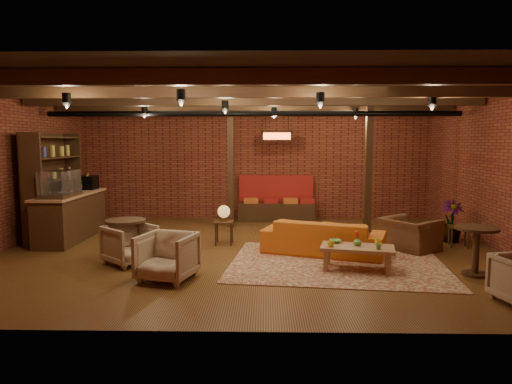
{
  "coord_description": "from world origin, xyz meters",
  "views": [
    {
      "loc": [
        0.31,
        -9.11,
        2.22
      ],
      "look_at": [
        0.11,
        0.2,
        1.18
      ],
      "focal_mm": 32.0,
      "sensor_mm": 36.0,
      "label": 1
    }
  ],
  "objects_px": {
    "round_table_left": "(126,233)",
    "coffee_table": "(357,249)",
    "sofa": "(323,237)",
    "armchair_right": "(410,229)",
    "round_table_right": "(476,243)",
    "plant_tall": "(453,180)",
    "side_table_book": "(459,228)",
    "armchair_b": "(167,254)",
    "armchair_a": "(130,242)",
    "side_table_lamp": "(224,215)"
  },
  "relations": [
    {
      "from": "round_table_left",
      "to": "coffee_table",
      "type": "bearing_deg",
      "value": -7.82
    },
    {
      "from": "sofa",
      "to": "armchair_right",
      "type": "xyz_separation_m",
      "value": [
        1.8,
        0.35,
        0.1
      ]
    },
    {
      "from": "armchair_right",
      "to": "round_table_right",
      "type": "distance_m",
      "value": 1.82
    },
    {
      "from": "armchair_right",
      "to": "plant_tall",
      "type": "height_order",
      "value": "plant_tall"
    },
    {
      "from": "side_table_book",
      "to": "plant_tall",
      "type": "bearing_deg",
      "value": 86.31
    },
    {
      "from": "sofa",
      "to": "armchair_b",
      "type": "bearing_deg",
      "value": 51.8
    },
    {
      "from": "armchair_a",
      "to": "round_table_right",
      "type": "height_order",
      "value": "round_table_right"
    },
    {
      "from": "round_table_right",
      "to": "armchair_right",
      "type": "bearing_deg",
      "value": 107.25
    },
    {
      "from": "coffee_table",
      "to": "armchair_b",
      "type": "bearing_deg",
      "value": -168.84
    },
    {
      "from": "round_table_right",
      "to": "plant_tall",
      "type": "distance_m",
      "value": 2.76
    },
    {
      "from": "coffee_table",
      "to": "side_table_book",
      "type": "distance_m",
      "value": 3.07
    },
    {
      "from": "armchair_right",
      "to": "round_table_left",
      "type": "bearing_deg",
      "value": 63.29
    },
    {
      "from": "armchair_a",
      "to": "armchair_b",
      "type": "distance_m",
      "value": 1.3
    },
    {
      "from": "armchair_right",
      "to": "round_table_right",
      "type": "bearing_deg",
      "value": 161.25
    },
    {
      "from": "coffee_table",
      "to": "side_table_book",
      "type": "bearing_deg",
      "value": 35.75
    },
    {
      "from": "plant_tall",
      "to": "side_table_book",
      "type": "bearing_deg",
      "value": -93.69
    },
    {
      "from": "armchair_right",
      "to": "round_table_right",
      "type": "relative_size",
      "value": 1.25
    },
    {
      "from": "armchair_a",
      "to": "plant_tall",
      "type": "relative_size",
      "value": 0.29
    },
    {
      "from": "side_table_book",
      "to": "sofa",
      "type": "bearing_deg",
      "value": -167.09
    },
    {
      "from": "side_table_book",
      "to": "plant_tall",
      "type": "relative_size",
      "value": 0.17
    },
    {
      "from": "armchair_right",
      "to": "side_table_book",
      "type": "xyz_separation_m",
      "value": [
        1.12,
        0.32,
        -0.03
      ]
    },
    {
      "from": "side_table_lamp",
      "to": "armchair_a",
      "type": "distance_m",
      "value": 2.26
    },
    {
      "from": "armchair_a",
      "to": "armchair_right",
      "type": "relative_size",
      "value": 0.78
    },
    {
      "from": "armchair_a",
      "to": "armchair_right",
      "type": "height_order",
      "value": "armchair_right"
    },
    {
      "from": "sofa",
      "to": "round_table_right",
      "type": "bearing_deg",
      "value": 168.43
    },
    {
      "from": "armchair_right",
      "to": "side_table_book",
      "type": "height_order",
      "value": "armchair_right"
    },
    {
      "from": "plant_tall",
      "to": "armchair_a",
      "type": "bearing_deg",
      "value": -163.28
    },
    {
      "from": "side_table_lamp",
      "to": "armchair_right",
      "type": "xyz_separation_m",
      "value": [
        3.84,
        -0.48,
        -0.2
      ]
    },
    {
      "from": "armchair_a",
      "to": "armchair_b",
      "type": "height_order",
      "value": "armchair_b"
    },
    {
      "from": "side_table_lamp",
      "to": "armchair_right",
      "type": "bearing_deg",
      "value": -7.06
    },
    {
      "from": "sofa",
      "to": "round_table_left",
      "type": "relative_size",
      "value": 3.04
    },
    {
      "from": "round_table_right",
      "to": "plant_tall",
      "type": "relative_size",
      "value": 0.3
    },
    {
      "from": "plant_tall",
      "to": "side_table_lamp",
      "type": "bearing_deg",
      "value": -176.04
    },
    {
      "from": "sofa",
      "to": "round_table_left",
      "type": "distance_m",
      "value": 3.78
    },
    {
      "from": "armchair_a",
      "to": "armchair_b",
      "type": "relative_size",
      "value": 0.95
    },
    {
      "from": "armchair_b",
      "to": "armchair_right",
      "type": "distance_m",
      "value": 4.98
    },
    {
      "from": "sofa",
      "to": "armchair_b",
      "type": "xyz_separation_m",
      "value": [
        -2.71,
        -1.74,
        0.08
      ]
    },
    {
      "from": "plant_tall",
      "to": "armchair_right",
      "type": "bearing_deg",
      "value": -144.54
    },
    {
      "from": "armchair_a",
      "to": "coffee_table",
      "type": "bearing_deg",
      "value": -53.31
    },
    {
      "from": "sofa",
      "to": "coffee_table",
      "type": "relative_size",
      "value": 1.75
    },
    {
      "from": "plant_tall",
      "to": "round_table_left",
      "type": "bearing_deg",
      "value": -165.52
    },
    {
      "from": "coffee_table",
      "to": "plant_tall",
      "type": "distance_m",
      "value": 3.56
    },
    {
      "from": "sofa",
      "to": "armchair_right",
      "type": "bearing_deg",
      "value": -149.89
    },
    {
      "from": "round_table_left",
      "to": "plant_tall",
      "type": "bearing_deg",
      "value": 14.48
    },
    {
      "from": "armchair_a",
      "to": "round_table_right",
      "type": "distance_m",
      "value": 5.97
    },
    {
      "from": "round_table_left",
      "to": "armchair_a",
      "type": "xyz_separation_m",
      "value": [
        0.14,
        -0.24,
        -0.12
      ]
    },
    {
      "from": "armchair_b",
      "to": "sofa",
      "type": "bearing_deg",
      "value": 48.74
    },
    {
      "from": "armchair_b",
      "to": "coffee_table",
      "type": "bearing_deg",
      "value": 27.13
    },
    {
      "from": "armchair_right",
      "to": "side_table_book",
      "type": "relative_size",
      "value": 2.14
    },
    {
      "from": "round_table_right",
      "to": "round_table_left",
      "type": "bearing_deg",
      "value": 172.2
    }
  ]
}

